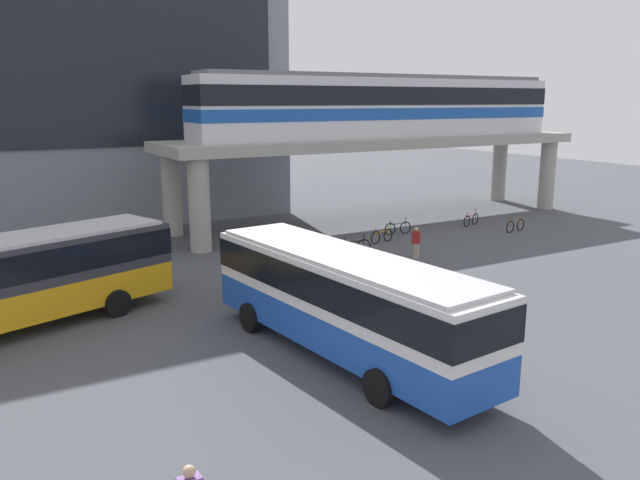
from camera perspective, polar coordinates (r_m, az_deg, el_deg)
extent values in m
plane|color=#47494F|center=(28.73, -6.26, -3.09)|extent=(120.00, 120.00, 0.00)
cube|color=slate|center=(45.82, -25.01, 13.32)|extent=(30.60, 14.23, 18.48)
cube|color=black|center=(38.76, -24.02, 15.14)|extent=(27.54, 0.10, 10.35)
cube|color=#9E9B93|center=(40.79, 5.52, 8.83)|extent=(28.41, 6.23, 0.60)
cylinder|color=#9E9B93|center=(32.97, -10.82, 3.07)|extent=(1.10, 1.10, 4.81)
cylinder|color=#9E9B93|center=(48.23, 19.81, 5.49)|extent=(1.10, 1.10, 4.81)
cylinder|color=#9E9B93|center=(37.32, -13.23, 4.04)|extent=(1.10, 1.10, 4.81)
cylinder|color=#9E9B93|center=(51.31, 15.84, 6.14)|extent=(1.10, 1.10, 4.81)
cube|color=silver|center=(40.91, 5.97, 11.78)|extent=(25.49, 2.90, 3.60)
cube|color=#194CA5|center=(40.92, 5.96, 11.27)|extent=(25.55, 2.96, 0.70)
cube|color=black|center=(40.91, 6.00, 12.79)|extent=(25.55, 2.96, 1.10)
cube|color=slate|center=(40.93, 6.04, 14.47)|extent=(24.47, 2.61, 0.24)
cube|color=#1E4CB2|center=(19.38, 2.11, -7.53)|extent=(3.57, 11.19, 1.10)
cube|color=silver|center=(18.98, 2.14, -3.84)|extent=(3.57, 11.19, 1.50)
cube|color=black|center=(18.96, 2.14, -3.63)|extent=(3.61, 11.24, 0.96)
cube|color=silver|center=(18.77, 2.16, -1.47)|extent=(3.39, 10.63, 0.12)
cylinder|color=black|center=(21.68, -6.34, -6.94)|extent=(0.38, 1.02, 1.00)
cylinder|color=black|center=(22.94, -0.88, -5.76)|extent=(0.38, 1.02, 1.00)
cylinder|color=black|center=(16.68, 5.32, -13.09)|extent=(0.38, 1.02, 1.00)
cylinder|color=black|center=(18.29, 11.33, -10.90)|extent=(0.38, 1.02, 1.00)
cube|color=orange|center=(23.75, -25.83, -5.02)|extent=(11.22, 5.86, 1.10)
cube|color=#333338|center=(23.42, -26.13, -1.98)|extent=(11.22, 5.86, 1.50)
cube|color=black|center=(23.40, -26.15, -1.80)|extent=(11.28, 5.91, 0.96)
cube|color=silver|center=(23.25, -26.32, -0.04)|extent=(10.66, 5.57, 0.12)
cylinder|color=black|center=(24.13, -17.79, -5.44)|extent=(1.04, 0.58, 1.00)
cylinder|color=black|center=(26.23, -20.65, -4.22)|extent=(1.04, 0.58, 1.00)
torus|color=black|center=(41.10, 13.82, 1.85)|extent=(0.72, 0.28, 0.74)
torus|color=black|center=(40.19, 13.10, 1.65)|extent=(0.72, 0.28, 0.74)
cylinder|color=#B21E1E|center=(40.59, 13.49, 2.14)|extent=(1.02, 0.36, 0.05)
cylinder|color=#B21E1E|center=(40.14, 13.12, 2.07)|extent=(0.04, 0.04, 0.55)
cylinder|color=#B21E1E|center=(41.03, 13.85, 2.33)|extent=(0.04, 0.04, 0.65)
torus|color=black|center=(32.56, 3.97, -0.56)|extent=(0.73, 0.23, 0.74)
torus|color=black|center=(32.22, 2.22, -0.68)|extent=(0.73, 0.23, 0.74)
cylinder|color=black|center=(32.32, 3.11, -0.14)|extent=(1.03, 0.30, 0.05)
cylinder|color=black|center=(32.15, 2.23, -0.16)|extent=(0.04, 0.04, 0.55)
cylinder|color=black|center=(32.49, 3.98, 0.04)|extent=(0.04, 0.04, 0.65)
torus|color=black|center=(35.35, 6.15, 0.44)|extent=(0.73, 0.23, 0.74)
torus|color=black|center=(34.57, 5.03, 0.19)|extent=(0.73, 0.23, 0.74)
cylinder|color=orange|center=(34.90, 5.60, 0.77)|extent=(1.03, 0.29, 0.05)
cylinder|color=orange|center=(34.51, 5.04, 0.68)|extent=(0.04, 0.04, 0.55)
cylinder|color=orange|center=(35.28, 6.16, 1.00)|extent=(0.04, 0.04, 0.65)
torus|color=black|center=(31.38, -0.66, -1.03)|extent=(0.74, 0.18, 0.74)
torus|color=black|center=(30.75, -2.18, -1.32)|extent=(0.74, 0.18, 0.74)
cylinder|color=silver|center=(30.99, -1.42, -0.67)|extent=(1.04, 0.22, 0.05)
cylinder|color=silver|center=(30.68, -2.19, -0.78)|extent=(0.04, 0.04, 0.55)
cylinder|color=silver|center=(31.30, -0.66, -0.41)|extent=(0.04, 0.04, 0.65)
torus|color=black|center=(39.94, 17.63, 1.32)|extent=(0.74, 0.17, 0.74)
torus|color=black|center=(39.07, 16.77, 1.14)|extent=(0.74, 0.17, 0.74)
cylinder|color=#996626|center=(39.45, 17.23, 1.63)|extent=(1.05, 0.21, 0.05)
cylinder|color=#996626|center=(39.02, 16.80, 1.57)|extent=(0.04, 0.04, 0.55)
cylinder|color=#996626|center=(39.87, 17.66, 1.81)|extent=(0.04, 0.04, 0.65)
torus|color=black|center=(37.52, 7.71, 1.11)|extent=(0.74, 0.13, 0.74)
torus|color=black|center=(36.97, 6.34, 0.97)|extent=(0.74, 0.13, 0.74)
cylinder|color=#1E7F33|center=(37.19, 7.04, 1.46)|extent=(1.05, 0.15, 0.05)
cylinder|color=#1E7F33|center=(36.91, 6.35, 1.43)|extent=(0.04, 0.04, 0.55)
cylinder|color=#1E7F33|center=(37.45, 7.72, 1.63)|extent=(0.04, 0.04, 0.65)
cylinder|color=gray|center=(31.67, 8.61, -0.97)|extent=(0.32, 0.32, 0.76)
cube|color=maroon|center=(31.52, 8.65, 0.24)|extent=(0.45, 0.48, 0.60)
sphere|color=tan|center=(31.44, 8.68, 0.96)|extent=(0.21, 0.21, 0.21)
sphere|color=tan|center=(11.54, -11.73, -19.76)|extent=(0.22, 0.22, 0.22)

